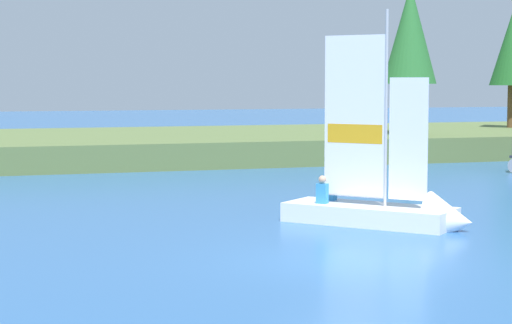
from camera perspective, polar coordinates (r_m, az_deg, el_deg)
name	(u,v)px	position (r m, az deg, el deg)	size (l,w,h in m)	color
ground_plane	(337,261)	(19.26, 5.02, -6.09)	(200.00, 200.00, 0.00)	#2D609E
shore_bank	(122,146)	(45.18, -8.25, 0.96)	(80.00, 14.41, 1.13)	#5B703D
shoreline_tree_midleft	(410,34)	(45.16, 9.44, 7.74)	(2.57, 2.57, 7.18)	brown
shoreline_tree_centre	(512,49)	(53.22, 15.45, 6.71)	(2.40, 2.40, 6.41)	brown
sailboat	(397,211)	(23.93, 8.66, -2.98)	(4.40, 4.69, 5.97)	white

